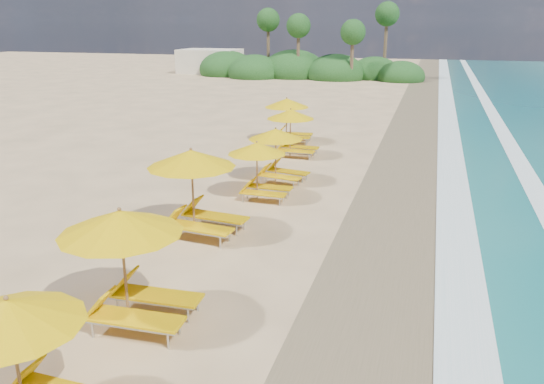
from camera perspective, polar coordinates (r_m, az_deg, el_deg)
ground at (r=16.97m, az=0.00°, el=-3.87°), size 160.00×160.00×0.00m
wet_sand at (r=16.38m, az=13.61°, el=-5.19°), size 4.00×160.00×0.01m
surf_foam at (r=16.51m, az=23.03°, el=-5.87°), size 4.00×160.00×0.01m
station_1 at (r=9.48m, az=-24.47°, el=-15.42°), size 2.53×2.35×2.30m
station_2 at (r=11.71m, az=-14.41°, el=-6.91°), size 2.86×2.65×2.60m
station_3 at (r=16.25m, az=-7.70°, el=0.56°), size 3.07×2.89×2.66m
station_4 at (r=19.48m, az=-1.13°, el=2.65°), size 2.30×2.12×2.12m
station_5 at (r=21.56m, az=0.79°, el=4.24°), size 2.63×2.51×2.20m
station_6 at (r=25.80m, az=2.31°, el=6.55°), size 2.49×2.31×2.28m
station_7 at (r=28.84m, az=1.90°, el=7.83°), size 2.68×2.51×2.37m
treeline at (r=62.57m, az=3.13°, el=12.78°), size 25.80×8.80×9.74m
beach_building at (r=68.64m, az=-6.49°, el=13.45°), size 7.00×5.00×2.80m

